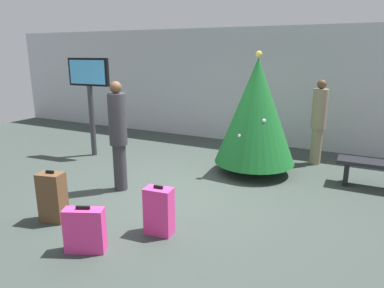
% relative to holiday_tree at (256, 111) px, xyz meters
% --- Properties ---
extents(ground_plane, '(16.00, 16.00, 0.00)m').
position_rel_holiday_tree_xyz_m(ground_plane, '(-0.99, -1.70, -1.24)').
color(ground_plane, '#38423D').
extents(back_wall, '(16.00, 0.20, 2.95)m').
position_rel_holiday_tree_xyz_m(back_wall, '(-0.99, 2.37, 0.24)').
color(back_wall, '#B7BCC1').
rests_on(back_wall, ground_plane).
extents(holiday_tree, '(1.56, 1.56, 2.37)m').
position_rel_holiday_tree_xyz_m(holiday_tree, '(0.00, 0.00, 0.00)').
color(holiday_tree, '#4C3319').
rests_on(holiday_tree, ground_plane).
extents(flight_info_kiosk, '(1.03, 0.17, 2.22)m').
position_rel_holiday_tree_xyz_m(flight_info_kiosk, '(-3.71, -0.48, 0.35)').
color(flight_info_kiosk, '#333338').
rests_on(flight_info_kiosk, ground_plane).
extents(waiting_bench, '(1.38, 0.44, 0.48)m').
position_rel_holiday_tree_xyz_m(waiting_bench, '(2.21, 0.17, -0.88)').
color(waiting_bench, black).
rests_on(waiting_bench, ground_plane).
extents(traveller_0, '(0.42, 0.42, 1.88)m').
position_rel_holiday_tree_xyz_m(traveller_0, '(-1.82, -1.91, -0.23)').
color(traveller_0, '#333338').
rests_on(traveller_0, ground_plane).
extents(traveller_1, '(0.40, 0.40, 1.80)m').
position_rel_holiday_tree_xyz_m(traveller_1, '(1.02, 1.16, -0.28)').
color(traveller_1, gray).
rests_on(traveller_1, ground_plane).
extents(suitcase_0, '(0.51, 0.36, 0.59)m').
position_rel_holiday_tree_xyz_m(suitcase_0, '(-0.96, -3.70, -0.96)').
color(suitcase_0, '#E5388C').
rests_on(suitcase_0, ground_plane).
extents(suitcase_2, '(0.38, 0.25, 0.68)m').
position_rel_holiday_tree_xyz_m(suitcase_2, '(-0.40, -2.93, -0.92)').
color(suitcase_2, '#E5388C').
rests_on(suitcase_2, ground_plane).
extents(suitcase_3, '(0.39, 0.31, 0.75)m').
position_rel_holiday_tree_xyz_m(suitcase_3, '(-1.94, -3.29, -0.88)').
color(suitcase_3, brown).
rests_on(suitcase_3, ground_plane).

